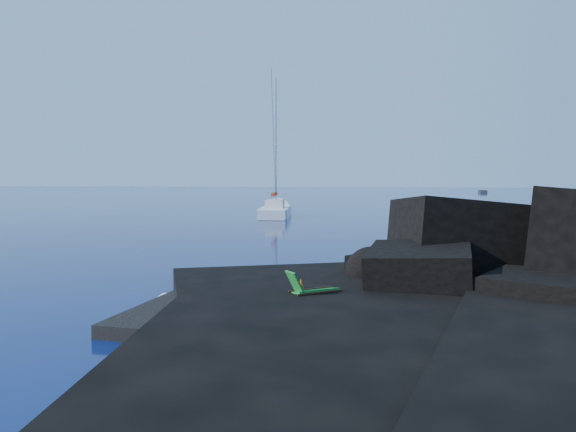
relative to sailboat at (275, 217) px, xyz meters
name	(u,v)px	position (x,y,z in m)	size (l,w,h in m)	color
ground	(130,319)	(3.09, -39.48, 0.00)	(400.00, 400.00, 0.00)	#030B35
beach	(294,321)	(7.59, -38.98, 0.00)	(8.50, 6.00, 0.70)	black
surf_foam	(327,289)	(8.09, -34.48, 0.00)	(10.00, 8.00, 0.06)	white
sailboat	(275,217)	(0.00, 0.00, 0.00)	(2.72, 12.95, 13.58)	white
deck_chair	(315,284)	(8.07, -38.16, 0.86)	(1.48, 0.65, 1.02)	#1A752A
towel	(233,298)	(5.65, -38.10, 0.37)	(1.68, 0.79, 0.04)	silver
sunbather	(233,293)	(5.65, -38.10, 0.50)	(1.59, 0.39, 0.21)	tan
marker_cone	(301,288)	(7.59, -37.67, 0.63)	(0.37, 0.37, 0.57)	#E2480B
distant_boat_a	(483,193)	(35.17, 87.99, 0.00)	(1.60, 5.15, 0.69)	#26272C
distant_boat_b	(550,194)	(49.25, 83.44, 0.00)	(1.46, 4.68, 0.62)	#232327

